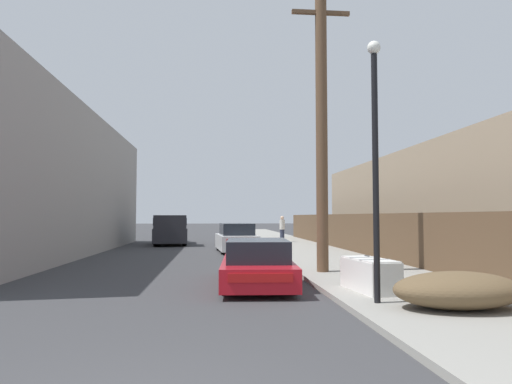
# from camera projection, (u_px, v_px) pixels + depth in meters

# --- Properties ---
(sidewalk_curb) EXTENTS (4.20, 63.00, 0.12)m
(sidewalk_curb) POSITION_uv_depth(u_px,v_px,m) (290.00, 245.00, 27.35)
(sidewalk_curb) COLOR gray
(sidewalk_curb) RESTS_ON ground
(discarded_fridge) EXTENTS (0.89, 1.74, 0.74)m
(discarded_fridge) POSITION_uv_depth(u_px,v_px,m) (370.00, 275.00, 10.09)
(discarded_fridge) COLOR silver
(discarded_fridge) RESTS_ON sidewalk_curb
(parked_sports_car_red) EXTENTS (2.01, 4.75, 1.18)m
(parked_sports_car_red) POSITION_uv_depth(u_px,v_px,m) (257.00, 264.00, 11.63)
(parked_sports_car_red) COLOR red
(parked_sports_car_red) RESTS_ON ground
(car_parked_mid) EXTENTS (2.05, 4.16, 1.42)m
(car_parked_mid) POSITION_uv_depth(u_px,v_px,m) (236.00, 239.00, 22.55)
(car_parked_mid) COLOR silver
(car_parked_mid) RESTS_ON ground
(pickup_truck) EXTENTS (2.32, 5.39, 1.83)m
(pickup_truck) POSITION_uv_depth(u_px,v_px,m) (171.00, 230.00, 28.23)
(pickup_truck) COLOR #232328
(pickup_truck) RESTS_ON ground
(utility_pole) EXTENTS (1.80, 0.35, 8.79)m
(utility_pole) POSITION_uv_depth(u_px,v_px,m) (322.00, 123.00, 13.83)
(utility_pole) COLOR brown
(utility_pole) RESTS_ON sidewalk_curb
(street_lamp) EXTENTS (0.26, 0.26, 5.09)m
(street_lamp) POSITION_uv_depth(u_px,v_px,m) (375.00, 150.00, 8.84)
(street_lamp) COLOR black
(street_lamp) RESTS_ON sidewalk_curb
(brush_pile) EXTENTS (2.34, 1.48, 0.66)m
(brush_pile) POSITION_uv_depth(u_px,v_px,m) (458.00, 290.00, 8.14)
(brush_pile) COLOR brown
(brush_pile) RESTS_ON sidewalk_curb
(wooden_fence) EXTENTS (0.08, 33.44, 1.76)m
(wooden_fence) POSITION_uv_depth(u_px,v_px,m) (358.00, 233.00, 20.68)
(wooden_fence) COLOR brown
(wooden_fence) RESTS_ON sidewalk_curb
(building_left_block) EXTENTS (7.00, 22.95, 6.56)m
(building_left_block) POSITION_uv_depth(u_px,v_px,m) (14.00, 183.00, 20.52)
(building_left_block) COLOR gray
(building_left_block) RESTS_ON ground
(building_right_house) EXTENTS (6.00, 21.34, 4.73)m
(building_right_house) POSITION_uv_depth(u_px,v_px,m) (451.00, 204.00, 21.75)
(building_right_house) COLOR gray
(building_right_house) RESTS_ON ground
(pedestrian) EXTENTS (0.34, 0.34, 1.67)m
(pedestrian) POSITION_uv_depth(u_px,v_px,m) (282.00, 229.00, 29.47)
(pedestrian) COLOR #282D42
(pedestrian) RESTS_ON sidewalk_curb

